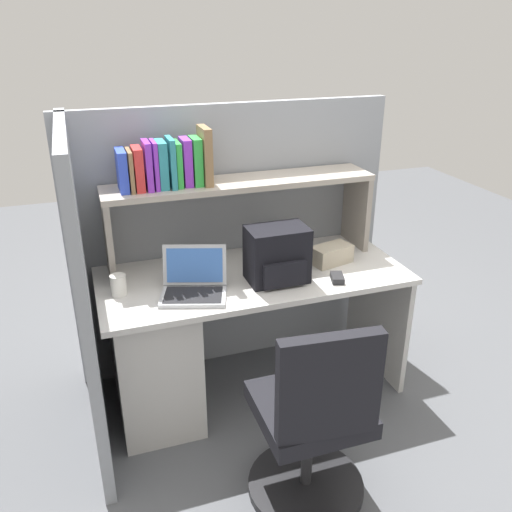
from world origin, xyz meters
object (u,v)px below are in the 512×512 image
backpack (277,255)px  laptop (194,284)px  paper_cup (118,285)px  office_chair (313,428)px  tissue_box (331,254)px

backpack → laptop: bearing=-178.7°
laptop → backpack: backpack is taller
backpack → paper_cup: 0.79m
laptop → paper_cup: (-0.35, 0.11, 0.00)m
paper_cup → office_chair: office_chair is taller
backpack → tissue_box: size_ratio=1.36×
backpack → paper_cup: size_ratio=2.90×
paper_cup → tissue_box: size_ratio=0.47×
backpack → paper_cup: (-0.78, 0.10, -0.09)m
tissue_box → paper_cup: bearing=166.1°
tissue_box → office_chair: size_ratio=0.24×
tissue_box → office_chair: office_chair is taller
paper_cup → office_chair: 1.12m
backpack → tissue_box: backpack is taller
backpack → office_chair: bearing=-98.4°
tissue_box → office_chair: bearing=-133.6°
tissue_box → backpack: bearing=-177.8°
laptop → backpack: size_ratio=1.25×
laptop → backpack: 0.44m
laptop → tissue_box: size_ratio=1.70×
paper_cup → office_chair: size_ratio=0.11×
backpack → office_chair: (-0.11, -0.71, -0.47)m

